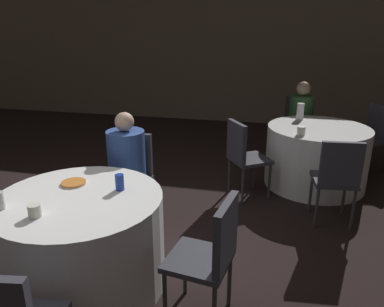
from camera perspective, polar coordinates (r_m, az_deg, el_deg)
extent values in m
plane|color=black|center=(3.36, -16.68, -16.59)|extent=(16.00, 16.00, 0.00)
cube|color=#7A6B5B|center=(7.67, 1.64, 15.43)|extent=(16.00, 0.06, 2.80)
cylinder|color=white|center=(3.00, -16.31, -12.76)|extent=(1.22, 1.22, 0.74)
cylinder|color=white|center=(4.84, 18.38, -0.40)|extent=(1.21, 1.21, 0.74)
cube|color=#383842|center=(2.56, 1.00, -15.92)|extent=(0.46, 0.46, 0.04)
cube|color=#383842|center=(2.38, 5.18, -12.15)|extent=(0.11, 0.38, 0.43)
cylinder|color=#333338|center=(2.63, -4.15, -21.26)|extent=(0.03, 0.03, 0.43)
cylinder|color=#333338|center=(2.87, -1.09, -17.19)|extent=(0.03, 0.03, 0.43)
cylinder|color=#333338|center=(2.79, 5.73, -18.65)|extent=(0.03, 0.03, 0.43)
cube|color=#383842|center=(3.70, -9.71, -4.42)|extent=(0.40, 0.40, 0.04)
cube|color=#383842|center=(3.77, -8.90, -0.07)|extent=(0.38, 0.05, 0.43)
cylinder|color=#333338|center=(3.61, -7.96, -9.16)|extent=(0.03, 0.03, 0.43)
cylinder|color=#333338|center=(3.73, -12.92, -8.48)|extent=(0.03, 0.03, 0.43)
cylinder|color=#333338|center=(3.89, -6.24, -6.85)|extent=(0.03, 0.03, 0.43)
cylinder|color=#333338|center=(4.01, -10.89, -6.31)|extent=(0.03, 0.03, 0.43)
cube|color=#383842|center=(5.68, 16.04, 3.52)|extent=(0.46, 0.46, 0.04)
cube|color=#383842|center=(5.79, 15.86, 6.26)|extent=(0.38, 0.12, 0.43)
cylinder|color=#333338|center=(5.63, 17.89, 0.70)|extent=(0.03, 0.03, 0.43)
cylinder|color=#333338|center=(5.55, 14.50, 0.76)|extent=(0.03, 0.03, 0.43)
cylinder|color=#333338|center=(5.94, 17.07, 1.75)|extent=(0.03, 0.03, 0.43)
cylinder|color=#333338|center=(5.86, 13.85, 1.82)|extent=(0.03, 0.03, 0.43)
cube|color=#383842|center=(5.50, 25.33, 1.89)|extent=(0.56, 0.56, 0.04)
cube|color=#383842|center=(5.58, 26.83, 4.43)|extent=(0.28, 0.32, 0.43)
cylinder|color=#333338|center=(5.34, 25.25, -1.24)|extent=(0.03, 0.03, 0.43)
cylinder|color=#333338|center=(5.54, 22.54, -0.16)|extent=(0.03, 0.03, 0.43)
cylinder|color=#333338|center=(5.79, 24.75, 0.35)|extent=(0.03, 0.03, 0.43)
cube|color=#383842|center=(3.97, 20.79, -3.81)|extent=(0.43, 0.43, 0.04)
cube|color=#383842|center=(3.72, 21.79, -1.54)|extent=(0.38, 0.08, 0.43)
cylinder|color=#333338|center=(4.18, 17.64, -5.79)|extent=(0.03, 0.03, 0.43)
cylinder|color=#333338|center=(4.26, 22.16, -5.89)|extent=(0.03, 0.03, 0.43)
cylinder|color=#333338|center=(3.88, 18.44, -7.91)|extent=(0.03, 0.03, 0.43)
cylinder|color=#333338|center=(3.96, 23.31, -7.96)|extent=(0.03, 0.03, 0.43)
cube|color=#383842|center=(4.31, 8.81, -0.89)|extent=(0.55, 0.55, 0.04)
cube|color=#383842|center=(4.15, 6.80, 1.85)|extent=(0.25, 0.34, 0.43)
cylinder|color=#333338|center=(4.61, 9.48, -2.68)|extent=(0.03, 0.03, 0.43)
cylinder|color=#333338|center=(4.35, 11.70, -4.24)|extent=(0.03, 0.03, 0.43)
cylinder|color=#333338|center=(4.46, 5.68, -3.29)|extent=(0.03, 0.03, 0.43)
cylinder|color=#333338|center=(4.19, 7.73, -4.95)|extent=(0.03, 0.03, 0.43)
cylinder|color=#282828|center=(3.62, -10.81, -8.90)|extent=(0.24, 0.24, 0.47)
cube|color=#282828|center=(3.58, -10.42, -4.09)|extent=(0.34, 0.32, 0.12)
cylinder|color=#33519E|center=(3.61, -9.95, -0.47)|extent=(0.36, 0.36, 0.50)
sphere|color=#DBB293|center=(3.51, -10.27, 4.78)|extent=(0.18, 0.18, 0.18)
cylinder|color=#4C4238|center=(5.53, 16.34, 0.76)|extent=(0.24, 0.24, 0.47)
cube|color=#4C4238|center=(5.55, 16.36, 3.91)|extent=(0.38, 0.37, 0.12)
cylinder|color=#38663D|center=(5.61, 16.29, 6.07)|extent=(0.34, 0.34, 0.48)
sphere|color=#DBB293|center=(5.55, 16.62, 9.46)|extent=(0.20, 0.20, 0.20)
cylinder|color=white|center=(3.06, -17.60, -4.39)|extent=(0.20, 0.20, 0.01)
cylinder|color=orange|center=(3.05, -17.62, -4.24)|extent=(0.19, 0.19, 0.01)
cylinder|color=#1E38A5|center=(2.85, -10.97, -4.33)|extent=(0.07, 0.07, 0.12)
cylinder|color=silver|center=(2.64, -22.86, -8.03)|extent=(0.09, 0.09, 0.09)
cylinder|color=white|center=(5.03, 16.18, 6.18)|extent=(0.09, 0.09, 0.21)
cylinder|color=silver|center=(4.34, 16.30, 3.36)|extent=(0.09, 0.09, 0.10)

